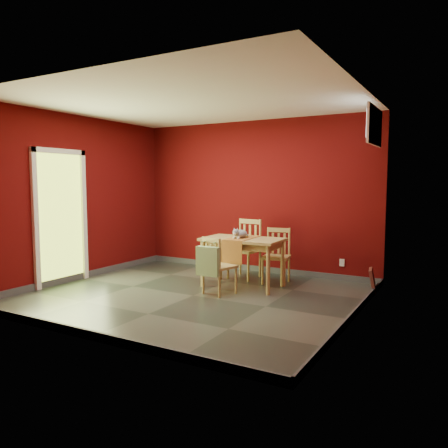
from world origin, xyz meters
The scene contains 13 objects.
ground centered at (0.00, 0.00, 0.00)m, with size 4.50×4.50×0.00m, color #2D342D.
room_shell centered at (0.00, 0.00, 0.05)m, with size 4.50×4.50×4.50m.
doorway centered at (-2.23, -0.40, 1.12)m, with size 0.06×1.01×2.13m.
window centered at (2.23, 1.00, 2.35)m, with size 0.05×0.90×0.50m.
outlet_plate centered at (1.60, 1.99, 0.30)m, with size 0.08×0.01×0.12m, color silver.
dining_table centered at (0.36, 0.83, 0.66)m, with size 1.23×0.74×0.76m.
table_runner centered at (0.36, 0.72, 0.70)m, with size 0.36×0.71×0.36m.
chair_far_left centered at (0.11, 1.44, 0.50)m, with size 0.49×0.49×0.99m.
chair_far_right centered at (0.72, 1.34, 0.45)m, with size 0.47×0.47×0.88m.
chair_near centered at (0.26, 0.24, 0.43)m, with size 0.48×0.48×0.84m.
tote_bag centered at (0.23, 0.04, 0.51)m, with size 0.35×0.20×0.48m.
cat centered at (0.34, 0.80, 0.85)m, with size 0.19×0.36×0.18m, color slate, non-canonical shape.
picture_frame centered at (2.19, 1.45, 0.17)m, with size 0.17×0.36×0.35m.
Camera 1 is at (3.38, -5.09, 1.61)m, focal length 35.00 mm.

